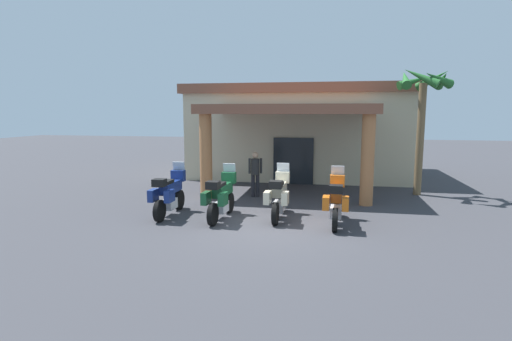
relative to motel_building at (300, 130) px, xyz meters
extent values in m
plane|color=#38383D|center=(0.04, -10.29, -2.31)|extent=(80.00, 80.00, 0.00)
cube|color=beige|center=(0.00, 0.19, -0.27)|extent=(10.48, 6.94, 4.09)
cube|color=#1E2328|center=(0.04, -3.28, -1.26)|extent=(1.80, 0.12, 2.10)
cube|color=brown|center=(0.06, -5.32, 1.03)|extent=(6.66, 4.26, 0.35)
cylinder|color=#B27042|center=(-2.83, -7.04, -0.73)|extent=(0.46, 0.46, 3.16)
cylinder|color=#B27042|center=(2.99, -6.98, -0.73)|extent=(0.46, 0.46, 3.16)
cube|color=brown|center=(0.00, 0.19, 2.00)|extent=(10.88, 7.35, 0.44)
cylinder|color=black|center=(-3.19, -8.87, -1.98)|extent=(0.15, 0.66, 0.66)
cylinder|color=black|center=(-3.17, -10.42, -1.98)|extent=(0.15, 0.66, 0.66)
cube|color=silver|center=(-3.18, -9.67, -1.94)|extent=(0.33, 0.56, 0.32)
cube|color=navy|center=(-3.18, -9.52, -1.43)|extent=(0.31, 1.15, 0.34)
cube|color=black|center=(-3.18, -9.87, -1.21)|extent=(0.29, 0.60, 0.10)
cube|color=navy|center=(-3.19, -8.89, -1.16)|extent=(0.44, 0.24, 0.36)
cube|color=#B2BCC6|center=(-3.19, -8.81, -0.88)|extent=(0.40, 0.12, 0.36)
cube|color=navy|center=(-3.43, -10.27, -1.55)|extent=(0.18, 0.44, 0.36)
cube|color=navy|center=(-2.91, -10.26, -1.55)|extent=(0.18, 0.44, 0.36)
cube|color=black|center=(-3.17, -10.37, -1.14)|extent=(0.36, 0.32, 0.22)
cylinder|color=black|center=(-1.43, -8.95, -1.98)|extent=(0.17, 0.67, 0.66)
cylinder|color=black|center=(-1.50, -10.49, -1.98)|extent=(0.17, 0.67, 0.66)
cube|color=silver|center=(-1.47, -9.75, -1.94)|extent=(0.34, 0.57, 0.32)
cube|color=#19512D|center=(-1.46, -9.60, -1.43)|extent=(0.35, 1.16, 0.34)
cube|color=black|center=(-1.48, -9.94, -1.21)|extent=(0.31, 0.61, 0.10)
cube|color=#19512D|center=(-1.43, -8.97, -1.16)|extent=(0.45, 0.26, 0.36)
cube|color=#B2BCC6|center=(-1.43, -8.89, -0.88)|extent=(0.40, 0.14, 0.36)
cube|color=#19512D|center=(-1.75, -10.33, -1.55)|extent=(0.20, 0.45, 0.36)
cube|color=#19512D|center=(-1.23, -10.36, -1.55)|extent=(0.20, 0.45, 0.36)
cube|color=black|center=(-1.50, -10.44, -1.14)|extent=(0.37, 0.34, 0.22)
cylinder|color=black|center=(0.24, -8.51, -1.98)|extent=(0.14, 0.66, 0.66)
cylinder|color=black|center=(0.24, -10.06, -1.98)|extent=(0.14, 0.66, 0.66)
cube|color=silver|center=(0.24, -9.31, -1.94)|extent=(0.32, 0.56, 0.32)
cube|color=beige|center=(0.24, -9.16, -1.43)|extent=(0.30, 1.15, 0.34)
cube|color=black|center=(0.24, -9.51, -1.21)|extent=(0.28, 0.60, 0.10)
cube|color=beige|center=(0.24, -8.53, -1.16)|extent=(0.44, 0.24, 0.36)
cube|color=#B2BCC6|center=(0.24, -8.45, -0.88)|extent=(0.40, 0.12, 0.36)
cube|color=beige|center=(-0.02, -9.91, -1.55)|extent=(0.18, 0.44, 0.36)
cube|color=beige|center=(0.50, -9.91, -1.55)|extent=(0.18, 0.44, 0.36)
cube|color=black|center=(0.24, -10.01, -1.14)|extent=(0.36, 0.32, 0.22)
cylinder|color=black|center=(1.97, -8.87, -1.98)|extent=(0.16, 0.66, 0.66)
cylinder|color=black|center=(1.93, -10.42, -1.98)|extent=(0.16, 0.66, 0.66)
cube|color=silver|center=(1.95, -9.67, -1.94)|extent=(0.34, 0.57, 0.32)
cube|color=orange|center=(1.96, -9.52, -1.43)|extent=(0.33, 1.16, 0.34)
cube|color=black|center=(1.95, -9.87, -1.21)|extent=(0.30, 0.61, 0.10)
cube|color=orange|center=(1.97, -8.89, -1.16)|extent=(0.45, 0.25, 0.36)
cube|color=#B2BCC6|center=(1.97, -8.81, -0.88)|extent=(0.40, 0.13, 0.36)
cube|color=orange|center=(1.68, -10.26, -1.55)|extent=(0.19, 0.44, 0.36)
cube|color=orange|center=(2.19, -10.27, -1.55)|extent=(0.19, 0.44, 0.36)
cube|color=black|center=(1.93, -10.37, -1.14)|extent=(0.37, 0.33, 0.22)
cylinder|color=black|center=(-1.18, -6.38, -1.88)|extent=(0.14, 0.14, 0.86)
cylinder|color=black|center=(-1.01, -6.32, -1.88)|extent=(0.14, 0.14, 0.86)
cylinder|color=#262626|center=(-1.10, -6.35, -1.14)|extent=(0.32, 0.32, 0.61)
cylinder|color=#262626|center=(-1.30, -6.43, -1.11)|extent=(0.09, 0.09, 0.58)
cylinder|color=#262626|center=(-0.89, -6.28, -1.11)|extent=(0.09, 0.09, 0.58)
sphere|color=tan|center=(-1.10, -6.35, -0.69)|extent=(0.23, 0.23, 0.23)
cylinder|color=brown|center=(5.10, -4.70, -0.15)|extent=(0.29, 0.29, 4.33)
cone|color=#236028|center=(5.76, -4.73, 2.13)|extent=(0.41, 1.38, 0.71)
cone|color=#236028|center=(5.53, -4.20, 2.19)|extent=(1.26, 1.15, 0.88)
cone|color=#236028|center=(4.86, -4.09, 2.13)|extent=(1.41, 0.83, 0.73)
cone|color=#236028|center=(4.44, -4.68, 2.20)|extent=(0.41, 1.36, 0.91)
cone|color=#236028|center=(4.88, -5.33, 2.20)|extent=(1.39, 0.79, 0.92)
cone|color=#236028|center=(5.49, -5.24, 2.13)|extent=(1.32, 1.10, 0.70)
camera|label=1|loc=(1.89, -21.14, 0.90)|focal=28.00mm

